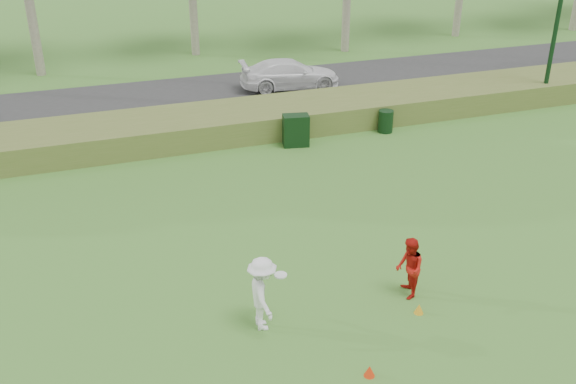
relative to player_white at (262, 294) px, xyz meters
name	(u,v)px	position (x,y,z in m)	size (l,w,h in m)	color
ground	(351,324)	(1.80, -0.55, -0.83)	(120.00, 120.00, 0.00)	#387527
reed_strip	(215,124)	(1.80, 11.45, -0.38)	(80.00, 3.00, 0.90)	#55692A
park_road	(188,97)	(1.80, 16.45, -0.80)	(80.00, 6.00, 0.06)	#2D2D2D
player_white	(262,294)	(0.00, 0.00, 0.00)	(0.88, 1.11, 1.66)	white
player_red	(409,268)	(3.43, -0.02, -0.11)	(0.70, 0.55, 1.45)	red
cone_orange	(369,371)	(1.45, -2.12, -0.71)	(0.21, 0.21, 0.24)	red
cone_yellow	(419,309)	(3.34, -0.70, -0.72)	(0.21, 0.21, 0.23)	orange
utility_cabinet	(296,130)	(4.26, 9.51, -0.27)	(0.91, 0.57, 1.13)	black
trash_bin	(386,121)	(7.91, 9.67, -0.41)	(0.56, 0.56, 0.83)	black
car_right	(290,74)	(6.40, 16.06, -0.12)	(1.81, 4.46, 1.29)	white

